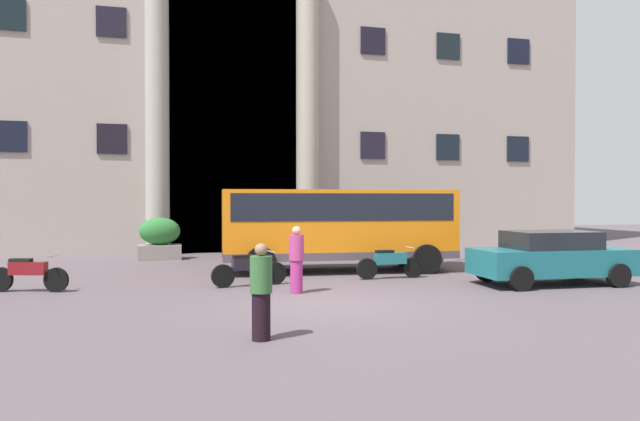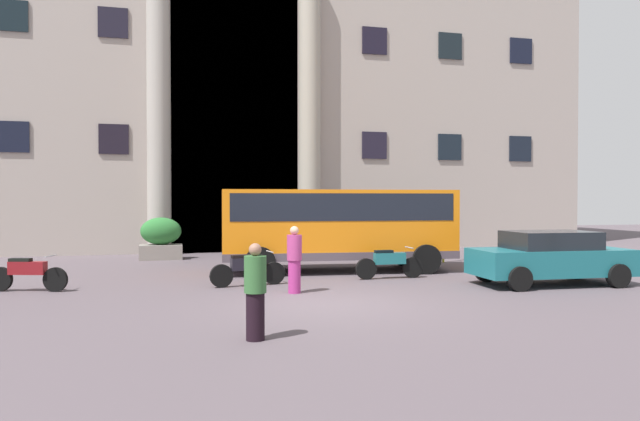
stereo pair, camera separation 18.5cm
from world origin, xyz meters
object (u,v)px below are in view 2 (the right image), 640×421
Objects in this scene: bus_stop_sign at (444,219)px; hedge_planter_far_east at (287,242)px; pedestrian_woman_dark_dress at (294,260)px; orange_minibus at (338,222)px; parked_hatchback_near at (550,257)px; hedge_planter_west at (161,239)px; motorcycle_near_kerb at (26,273)px; motorcycle_far_end at (247,269)px; scooter_by_planter at (388,263)px; pedestrian_man_crossing at (255,292)px; hedge_planter_far_west at (424,238)px.

bus_stop_sign is 6.11m from hedge_planter_far_east.
orange_minibus is at bearing -116.23° from pedestrian_woman_dark_dress.
hedge_planter_west is at bearing 139.49° from parked_hatchback_near.
hedge_planter_far_east is 1.01× the size of motorcycle_near_kerb.
motorcycle_far_end is 1.78m from pedestrian_woman_dark_dress.
hedge_planter_west reaches higher than parked_hatchback_near.
motorcycle_near_kerb is (-7.89, -6.90, -0.13)m from hedge_planter_far_east.
pedestrian_woman_dark_dress is (-1.53, -8.77, 0.22)m from hedge_planter_far_east.
bus_stop_sign reaches higher than motorcycle_near_kerb.
pedestrian_man_crossing reaches higher than scooter_by_planter.
motorcycle_near_kerb is at bearing 179.40° from scooter_by_planter.
hedge_planter_far_west is (5.38, 5.38, -0.94)m from orange_minibus.
pedestrian_man_crossing is at bearing -129.28° from bus_stop_sign.
hedge_planter_far_east is at bearing -96.92° from pedestrian_woman_dark_dress.
pedestrian_woman_dark_dress is (-3.13, -1.88, 0.36)m from scooter_by_planter.
hedge_planter_west is at bearing 130.74° from scooter_by_planter.
parked_hatchback_near is (4.65, -4.23, -0.81)m from orange_minibus.
motorcycle_far_end is (2.29, -7.69, -0.31)m from hedge_planter_west.
orange_minibus is 4.64× the size of hedge_planter_west.
hedge_planter_far_east is 0.97× the size of motorcycle_far_end.
hedge_planter_far_east is at bearing 102.59° from orange_minibus.
scooter_by_planter is at bearing -120.95° from hedge_planter_far_west.
motorcycle_near_kerb is 1.24× the size of pedestrian_man_crossing.
orange_minibus is at bearing -154.95° from pedestrian_man_crossing.
hedge_planter_far_west reaches higher than hedge_planter_far_east.
hedge_planter_west is at bearing -67.31° from pedestrian_woman_dark_dress.
orange_minibus is 4.59m from pedestrian_woman_dark_dress.
hedge_planter_far_east is (-5.07, 3.27, -0.95)m from bus_stop_sign.
pedestrian_man_crossing is at bearing -109.53° from orange_minibus.
pedestrian_man_crossing is at bearing -127.01° from scooter_by_planter.
scooter_by_planter is 9.48m from motorcycle_near_kerb.
pedestrian_man_crossing is at bearing -151.03° from parked_hatchback_near.
pedestrian_man_crossing is (-8.18, -10.00, -0.76)m from bus_stop_sign.
orange_minibus reaches higher than bus_stop_sign.
scooter_by_planter is at bearing -3.13° from motorcycle_far_end.
parked_hatchback_near is at bearing -94.32° from hedge_planter_far_west.
hedge_planter_west is 7.90m from motorcycle_near_kerb.
hedge_planter_far_east is at bearing -174.70° from hedge_planter_far_west.
pedestrian_woman_dark_dress is at bearing -179.98° from parked_hatchback_near.
hedge_planter_far_west is at bearing 58.38° from scooter_by_planter.
motorcycle_near_kerb is (-12.96, -3.62, -1.09)m from bus_stop_sign.
bus_stop_sign is 1.28× the size of motorcycle_near_kerb.
motorcycle_near_kerb is 5.40m from motorcycle_far_end.
hedge_planter_far_west reaches higher than motorcycle_far_end.
pedestrian_woman_dark_dress is at bearing -140.25° from bus_stop_sign.
hedge_planter_far_west reaches higher than motorcycle_near_kerb.
motorcycle_far_end is at bearing 12.54° from motorcycle_near_kerb.
orange_minibus reaches higher than parked_hatchback_near.
pedestrian_woman_dark_dress is at bearing -150.09° from pedestrian_man_crossing.
pedestrian_woman_dark_dress is at bearing -114.65° from orange_minibus.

